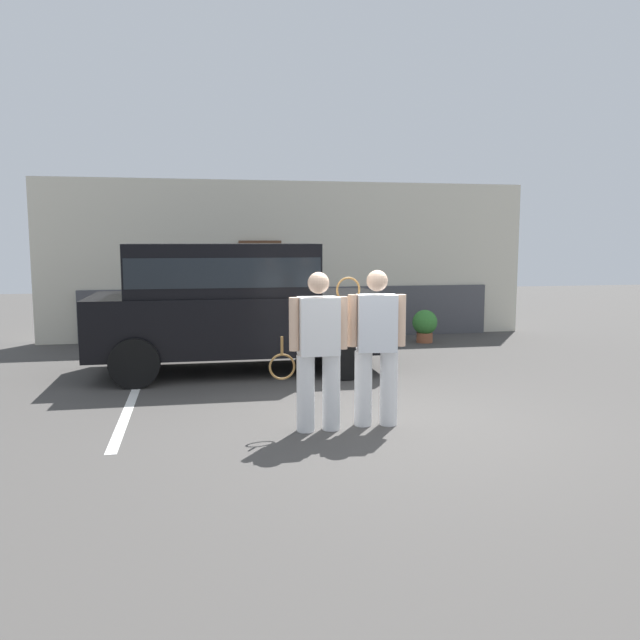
% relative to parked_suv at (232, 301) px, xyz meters
% --- Properties ---
extents(ground_plane, '(40.00, 40.00, 0.00)m').
position_rel_parked_suv_xyz_m(ground_plane, '(1.48, -3.20, -1.15)').
color(ground_plane, '#423F3D').
extents(parking_stripe_0, '(0.12, 4.40, 0.01)m').
position_rel_parked_suv_xyz_m(parking_stripe_0, '(-1.44, -1.70, -1.14)').
color(parking_stripe_0, silver).
rests_on(parking_stripe_0, ground_plane).
extents(house_frontage, '(10.53, 0.40, 3.36)m').
position_rel_parked_suv_xyz_m(house_frontage, '(1.47, 3.48, 0.43)').
color(house_frontage, beige).
rests_on(house_frontage, ground_plane).
extents(parked_suv, '(4.62, 2.20, 2.05)m').
position_rel_parked_suv_xyz_m(parked_suv, '(0.00, 0.00, 0.00)').
color(parked_suv, black).
rests_on(parked_suv, ground_plane).
extents(tennis_player_man, '(0.91, 0.28, 1.76)m').
position_rel_parked_suv_xyz_m(tennis_player_man, '(0.74, -3.47, -0.23)').
color(tennis_player_man, white).
rests_on(tennis_player_man, ground_plane).
extents(tennis_player_woman, '(0.78, 0.33, 1.77)m').
position_rel_parked_suv_xyz_m(tennis_player_woman, '(1.42, -3.40, -0.22)').
color(tennis_player_woman, white).
rests_on(tennis_player_woman, ground_plane).
extents(potted_plant_by_porch, '(0.52, 0.52, 0.68)m').
position_rel_parked_suv_xyz_m(potted_plant_by_porch, '(4.07, 2.18, -0.77)').
color(potted_plant_by_porch, '#9E5638').
rests_on(potted_plant_by_porch, ground_plane).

